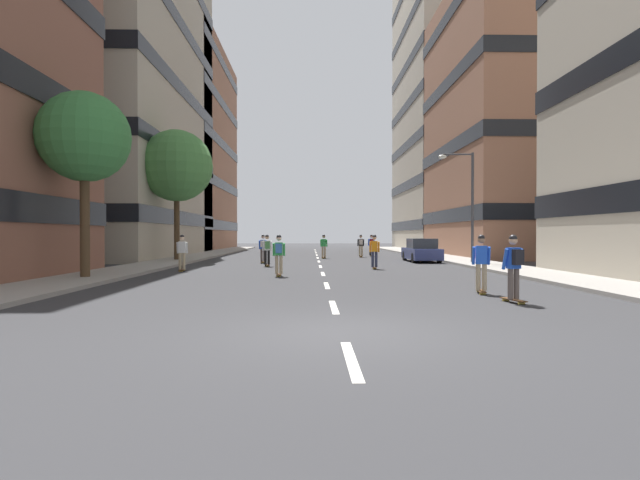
% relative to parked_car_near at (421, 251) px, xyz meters
% --- Properties ---
extents(ground_plane, '(133.58, 133.58, 0.00)m').
position_rel_parked_car_near_xyz_m(ground_plane, '(-6.71, -0.40, -0.70)').
color(ground_plane, '#333335').
extents(sidewalk_left, '(2.90, 61.22, 0.14)m').
position_rel_parked_car_near_xyz_m(sidewalk_left, '(-16.07, 2.38, -0.63)').
color(sidewalk_left, '#9E9991').
rests_on(sidewalk_left, ground_plane).
extents(sidewalk_right, '(2.90, 61.22, 0.14)m').
position_rel_parked_car_near_xyz_m(sidewalk_right, '(2.65, 2.38, -0.63)').
color(sidewalk_right, '#9E9991').
rests_on(sidewalk_right, ground_plane).
extents(lane_markings, '(0.16, 52.20, 0.01)m').
position_rel_parked_car_near_xyz_m(lane_markings, '(-6.71, 0.34, -0.70)').
color(lane_markings, silver).
rests_on(lane_markings, ground_plane).
extents(building_left_mid, '(12.24, 22.11, 30.80)m').
position_rel_parked_car_near_xyz_m(building_left_mid, '(-23.58, 8.47, 14.79)').
color(building_left_mid, '#B2A893').
rests_on(building_left_mid, ground_plane).
extents(building_left_far, '(12.24, 21.18, 23.71)m').
position_rel_parked_car_near_xyz_m(building_left_far, '(-23.58, 26.04, 11.25)').
color(building_left_far, '#9E6B51').
rests_on(building_left_far, ground_plane).
extents(building_right_mid, '(12.24, 16.96, 21.99)m').
position_rel_parked_car_near_xyz_m(building_right_mid, '(10.16, 8.47, 10.39)').
color(building_right_mid, '#9E6B51').
rests_on(building_right_mid, ground_plane).
extents(building_right_far, '(12.24, 18.68, 37.64)m').
position_rel_parked_car_near_xyz_m(building_right_far, '(10.16, 26.04, 18.21)').
color(building_right_far, '#BCB29E').
rests_on(building_right_far, ground_plane).
extents(parked_car_near, '(1.82, 4.40, 1.52)m').
position_rel_parked_car_near_xyz_m(parked_car_near, '(0.00, 0.00, 0.00)').
color(parked_car_near, navy).
rests_on(parked_car_near, ground_plane).
extents(street_tree_near, '(4.69, 4.69, 8.51)m').
position_rel_parked_car_near_xyz_m(street_tree_near, '(-16.07, 0.54, 5.58)').
color(street_tree_near, '#4C3823').
rests_on(street_tree_near, sidewalk_left).
extents(street_tree_mid, '(3.48, 3.48, 7.18)m').
position_rel_parked_car_near_xyz_m(street_tree_mid, '(-16.07, -12.47, 4.84)').
color(street_tree_mid, '#4C3823').
rests_on(street_tree_mid, sidewalk_left).
extents(streetlamp_right, '(2.13, 0.30, 6.50)m').
position_rel_parked_car_near_xyz_m(streetlamp_right, '(1.99, -2.96, 3.44)').
color(streetlamp_right, '#3F3F44').
rests_on(streetlamp_right, sidewalk_right).
extents(skater_0, '(0.57, 0.92, 1.78)m').
position_rel_parked_car_near_xyz_m(skater_0, '(-9.69, -4.45, 0.32)').
color(skater_0, brown).
rests_on(skater_0, ground_plane).
extents(skater_1, '(0.54, 0.90, 1.78)m').
position_rel_parked_car_near_xyz_m(skater_1, '(-8.62, -10.88, 0.32)').
color(skater_1, brown).
rests_on(skater_1, ground_plane).
extents(skater_2, '(0.54, 0.91, 1.78)m').
position_rel_parked_car_near_xyz_m(skater_2, '(-10.23, -1.28, 0.32)').
color(skater_2, brown).
rests_on(skater_2, ground_plane).
extents(skater_3, '(0.57, 0.92, 1.78)m').
position_rel_parked_car_near_xyz_m(skater_3, '(-1.98, -19.04, 0.32)').
color(skater_3, brown).
rests_on(skater_3, ground_plane).
extents(skater_4, '(0.53, 0.90, 1.78)m').
position_rel_parked_car_near_xyz_m(skater_4, '(-3.30, 6.37, 0.32)').
color(skater_4, brown).
rests_on(skater_4, ground_plane).
extents(skater_5, '(0.56, 0.92, 1.78)m').
position_rel_parked_car_near_xyz_m(skater_5, '(-3.96, -6.58, 0.29)').
color(skater_5, brown).
rests_on(skater_5, ground_plane).
extents(skater_6, '(0.57, 0.92, 1.78)m').
position_rel_parked_car_near_xyz_m(skater_6, '(-6.27, 4.51, 0.29)').
color(skater_6, brown).
rests_on(skater_6, ground_plane).
extents(skater_7, '(0.55, 0.91, 1.78)m').
position_rel_parked_car_near_xyz_m(skater_7, '(-2.28, 7.90, 0.32)').
color(skater_7, brown).
rests_on(skater_7, ground_plane).
extents(skater_8, '(0.55, 0.91, 1.78)m').
position_rel_parked_car_near_xyz_m(skater_8, '(-13.49, -7.99, 0.29)').
color(skater_8, brown).
rests_on(skater_8, ground_plane).
extents(skater_9, '(0.57, 0.92, 1.78)m').
position_rel_parked_car_near_xyz_m(skater_9, '(-2.13, -17.05, 0.29)').
color(skater_9, brown).
rests_on(skater_9, ground_plane).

